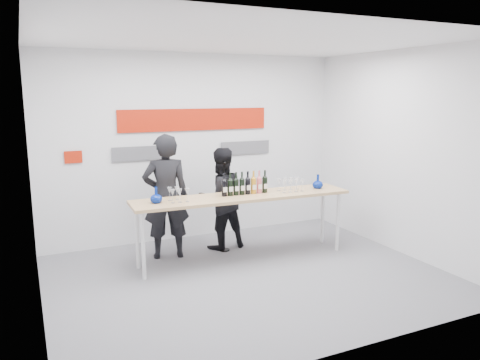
% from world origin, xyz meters
% --- Properties ---
extents(ground, '(5.00, 5.00, 0.00)m').
position_xyz_m(ground, '(0.00, 0.00, 0.00)').
color(ground, slate).
rests_on(ground, ground).
extents(back_wall, '(5.00, 0.04, 3.00)m').
position_xyz_m(back_wall, '(0.00, 2.00, 1.50)').
color(back_wall, silver).
rests_on(back_wall, ground).
extents(signage, '(3.38, 0.02, 0.79)m').
position_xyz_m(signage, '(-0.06, 1.97, 1.81)').
color(signage, '#B11B07').
rests_on(signage, back_wall).
extents(tasting_table, '(3.18, 0.76, 0.95)m').
position_xyz_m(tasting_table, '(0.22, 0.64, 0.88)').
color(tasting_table, '#DEB877').
rests_on(tasting_table, ground).
extents(wine_bottles, '(0.71, 0.10, 0.33)m').
position_xyz_m(wine_bottles, '(0.27, 0.68, 1.11)').
color(wine_bottles, black).
rests_on(wine_bottles, tasting_table).
extents(decanter_left, '(0.16, 0.16, 0.21)m').
position_xyz_m(decanter_left, '(-1.02, 0.70, 1.05)').
color(decanter_left, navy).
rests_on(decanter_left, tasting_table).
extents(decanter_right, '(0.16, 0.16, 0.21)m').
position_xyz_m(decanter_right, '(1.46, 0.60, 1.05)').
color(decanter_right, navy).
rests_on(decanter_right, tasting_table).
extents(glasses_left, '(0.26, 0.23, 0.18)m').
position_xyz_m(glasses_left, '(-0.74, 0.66, 1.04)').
color(glasses_left, silver).
rests_on(glasses_left, tasting_table).
extents(glasses_right, '(0.37, 0.24, 0.18)m').
position_xyz_m(glasses_right, '(0.98, 0.61, 1.04)').
color(glasses_right, silver).
rests_on(glasses_right, tasting_table).
extents(presenter_left, '(0.73, 0.55, 1.81)m').
position_xyz_m(presenter_left, '(-0.75, 1.19, 0.91)').
color(presenter_left, black).
rests_on(presenter_left, ground).
extents(presenter_right, '(0.80, 0.64, 1.56)m').
position_xyz_m(presenter_right, '(0.13, 1.24, 0.78)').
color(presenter_right, black).
rests_on(presenter_right, ground).
extents(mic_stand, '(0.16, 0.16, 1.38)m').
position_xyz_m(mic_stand, '(0.12, 1.08, 0.42)').
color(mic_stand, black).
rests_on(mic_stand, ground).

